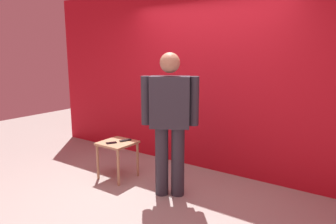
{
  "coord_description": "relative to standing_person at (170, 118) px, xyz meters",
  "views": [
    {
      "loc": [
        2.05,
        -2.65,
        1.75
      ],
      "look_at": [
        -0.15,
        0.55,
        1.0
      ],
      "focal_mm": 32.39,
      "sensor_mm": 36.0,
      "label": 1
    }
  ],
  "objects": [
    {
      "name": "side_table",
      "position": [
        -0.91,
        0.02,
        -0.55
      ],
      "size": [
        0.46,
        0.46,
        0.53
      ],
      "color": "tan",
      "rests_on": "ground_plane"
    },
    {
      "name": "tv_remote",
      "position": [
        -0.84,
        0.12,
        -0.45
      ],
      "size": [
        0.1,
        0.17,
        0.02
      ],
      "primitive_type": "cube",
      "rotation": [
        0.0,
        0.0,
        -0.38
      ],
      "color": "black",
      "rests_on": "side_table"
    },
    {
      "name": "standing_person",
      "position": [
        0.0,
        0.0,
        0.0
      ],
      "size": [
        0.66,
        0.44,
        1.77
      ],
      "color": "#2D2D38",
      "rests_on": "ground_plane"
    },
    {
      "name": "cell_phone",
      "position": [
        -0.93,
        -0.07,
        -0.46
      ],
      "size": [
        0.13,
        0.16,
        0.01
      ],
      "primitive_type": "cube",
      "rotation": [
        0.0,
        0.0,
        -0.54
      ],
      "color": "black",
      "rests_on": "side_table"
    },
    {
      "name": "back_wall_red",
      "position": [
        -0.05,
        1.1,
        0.39
      ],
      "size": [
        6.35,
        0.12,
        2.77
      ],
      "primitive_type": "cube",
      "color": "red",
      "rests_on": "ground_plane"
    },
    {
      "name": "ground_plane",
      "position": [
        -0.05,
        -0.3,
        -0.99
      ],
      "size": [
        12.0,
        12.0,
        0.0
      ],
      "primitive_type": "plane",
      "color": "#9E9991"
    }
  ]
}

